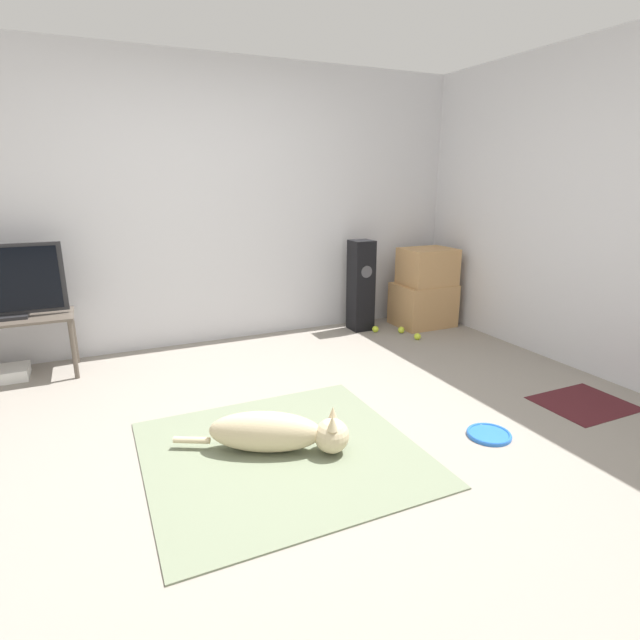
{
  "coord_description": "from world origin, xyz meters",
  "views": [
    {
      "loc": [
        -0.97,
        -2.54,
        1.52
      ],
      "look_at": [
        0.6,
        0.86,
        0.45
      ],
      "focal_mm": 28.0,
      "sensor_mm": 36.0,
      "label": 1
    }
  ],
  "objects_px": {
    "cardboard_box_lower": "(423,305)",
    "tennis_ball_loose_on_carpet": "(401,330)",
    "tennis_ball_by_boxes": "(417,337)",
    "frisbee": "(489,434)",
    "dog": "(279,432)",
    "floor_speaker": "(361,286)",
    "game_console": "(7,373)",
    "cardboard_box_upper": "(427,267)",
    "tv_stand": "(7,327)",
    "tennis_ball_near_speaker": "(375,329)"
  },
  "relations": [
    {
      "from": "floor_speaker",
      "to": "game_console",
      "type": "xyz_separation_m",
      "value": [
        -3.17,
        -0.02,
        -0.42
      ]
    },
    {
      "from": "tennis_ball_loose_on_carpet",
      "to": "cardboard_box_upper",
      "type": "bearing_deg",
      "value": 21.05
    },
    {
      "from": "floor_speaker",
      "to": "tennis_ball_near_speaker",
      "type": "distance_m",
      "value": 0.47
    },
    {
      "from": "dog",
      "to": "tv_stand",
      "type": "distance_m",
      "value": 2.43
    },
    {
      "from": "tv_stand",
      "to": "tennis_ball_loose_on_carpet",
      "type": "bearing_deg",
      "value": -4.37
    },
    {
      "from": "tennis_ball_near_speaker",
      "to": "game_console",
      "type": "height_order",
      "value": "game_console"
    },
    {
      "from": "frisbee",
      "to": "floor_speaker",
      "type": "bearing_deg",
      "value": 80.57
    },
    {
      "from": "tennis_ball_near_speaker",
      "to": "game_console",
      "type": "bearing_deg",
      "value": 177.42
    },
    {
      "from": "cardboard_box_upper",
      "to": "floor_speaker",
      "type": "distance_m",
      "value": 0.74
    },
    {
      "from": "cardboard_box_lower",
      "to": "tennis_ball_loose_on_carpet",
      "type": "relative_size",
      "value": 8.86
    },
    {
      "from": "frisbee",
      "to": "game_console",
      "type": "xyz_separation_m",
      "value": [
        -2.79,
        2.28,
        0.03
      ]
    },
    {
      "from": "dog",
      "to": "frisbee",
      "type": "distance_m",
      "value": 1.29
    },
    {
      "from": "tennis_ball_by_boxes",
      "to": "tennis_ball_near_speaker",
      "type": "bearing_deg",
      "value": 122.22
    },
    {
      "from": "tv_stand",
      "to": "tennis_ball_loose_on_carpet",
      "type": "xyz_separation_m",
      "value": [
        3.42,
        -0.26,
        -0.39
      ]
    },
    {
      "from": "tv_stand",
      "to": "game_console",
      "type": "bearing_deg",
      "value": 159.09
    },
    {
      "from": "tennis_ball_by_boxes",
      "to": "frisbee",
      "type": "bearing_deg",
      "value": -112.18
    },
    {
      "from": "tennis_ball_loose_on_carpet",
      "to": "game_console",
      "type": "xyz_separation_m",
      "value": [
        -3.48,
        0.28,
        0.01
      ]
    },
    {
      "from": "floor_speaker",
      "to": "cardboard_box_lower",
      "type": "bearing_deg",
      "value": -11.73
    },
    {
      "from": "dog",
      "to": "frisbee",
      "type": "relative_size",
      "value": 3.45
    },
    {
      "from": "frisbee",
      "to": "tennis_ball_loose_on_carpet",
      "type": "distance_m",
      "value": 2.11
    },
    {
      "from": "dog",
      "to": "tennis_ball_by_boxes",
      "type": "xyz_separation_m",
      "value": [
        1.94,
        1.38,
        -0.09
      ]
    },
    {
      "from": "frisbee",
      "to": "floor_speaker",
      "type": "xyz_separation_m",
      "value": [
        0.38,
        2.3,
        0.45
      ]
    },
    {
      "from": "tv_stand",
      "to": "game_console",
      "type": "height_order",
      "value": "tv_stand"
    },
    {
      "from": "cardboard_box_upper",
      "to": "tennis_ball_by_boxes",
      "type": "xyz_separation_m",
      "value": [
        -0.37,
        -0.4,
        -0.6
      ]
    },
    {
      "from": "dog",
      "to": "cardboard_box_lower",
      "type": "relative_size",
      "value": 1.57
    },
    {
      "from": "tennis_ball_by_boxes",
      "to": "tennis_ball_loose_on_carpet",
      "type": "relative_size",
      "value": 1.0
    },
    {
      "from": "tennis_ball_near_speaker",
      "to": "frisbee",
      "type": "bearing_deg",
      "value": -102.38
    },
    {
      "from": "cardboard_box_lower",
      "to": "tv_stand",
      "type": "height_order",
      "value": "tv_stand"
    },
    {
      "from": "floor_speaker",
      "to": "tennis_ball_by_boxes",
      "type": "xyz_separation_m",
      "value": [
        0.33,
        -0.56,
        -0.43
      ]
    },
    {
      "from": "cardboard_box_lower",
      "to": "tennis_ball_loose_on_carpet",
      "type": "distance_m",
      "value": 0.45
    },
    {
      "from": "cardboard_box_lower",
      "to": "tennis_ball_loose_on_carpet",
      "type": "bearing_deg",
      "value": -156.07
    },
    {
      "from": "game_console",
      "to": "dog",
      "type": "bearing_deg",
      "value": -50.93
    },
    {
      "from": "cardboard_box_upper",
      "to": "tennis_ball_by_boxes",
      "type": "height_order",
      "value": "cardboard_box_upper"
    },
    {
      "from": "cardboard_box_upper",
      "to": "tv_stand",
      "type": "distance_m",
      "value": 3.82
    },
    {
      "from": "cardboard_box_lower",
      "to": "tennis_ball_by_boxes",
      "type": "height_order",
      "value": "cardboard_box_lower"
    },
    {
      "from": "game_console",
      "to": "cardboard_box_upper",
      "type": "bearing_deg",
      "value": -1.96
    },
    {
      "from": "dog",
      "to": "cardboard_box_upper",
      "type": "relative_size",
      "value": 1.76
    },
    {
      "from": "cardboard_box_upper",
      "to": "tennis_ball_near_speaker",
      "type": "height_order",
      "value": "cardboard_box_upper"
    },
    {
      "from": "floor_speaker",
      "to": "tennis_ball_loose_on_carpet",
      "type": "distance_m",
      "value": 0.61
    },
    {
      "from": "frisbee",
      "to": "tennis_ball_near_speaker",
      "type": "xyz_separation_m",
      "value": [
        0.47,
        2.13,
        0.02
      ]
    },
    {
      "from": "game_console",
      "to": "frisbee",
      "type": "bearing_deg",
      "value": -39.27
    },
    {
      "from": "tv_stand",
      "to": "game_console",
      "type": "xyz_separation_m",
      "value": [
        -0.06,
        0.02,
        -0.38
      ]
    },
    {
      "from": "cardboard_box_upper",
      "to": "tv_stand",
      "type": "relative_size",
      "value": 0.56
    },
    {
      "from": "dog",
      "to": "floor_speaker",
      "type": "xyz_separation_m",
      "value": [
        1.61,
        1.94,
        0.33
      ]
    },
    {
      "from": "cardboard_box_upper",
      "to": "tennis_ball_by_boxes",
      "type": "bearing_deg",
      "value": -132.87
    },
    {
      "from": "cardboard_box_lower",
      "to": "cardboard_box_upper",
      "type": "relative_size",
      "value": 1.12
    },
    {
      "from": "dog",
      "to": "tennis_ball_loose_on_carpet",
      "type": "height_order",
      "value": "dog"
    },
    {
      "from": "dog",
      "to": "tv_stand",
      "type": "height_order",
      "value": "tv_stand"
    },
    {
      "from": "tennis_ball_by_boxes",
      "to": "tennis_ball_loose_on_carpet",
      "type": "bearing_deg",
      "value": 95.06
    },
    {
      "from": "cardboard_box_upper",
      "to": "floor_speaker",
      "type": "height_order",
      "value": "floor_speaker"
    }
  ]
}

